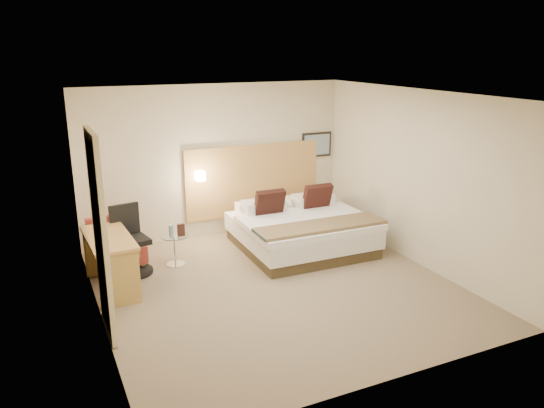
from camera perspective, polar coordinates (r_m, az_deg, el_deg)
name	(u,v)px	position (r m, az deg, el deg)	size (l,w,h in m)	color
floor	(277,287)	(7.68, 0.50, -8.93)	(4.80, 5.00, 0.02)	#796751
ceiling	(277,94)	(6.96, 0.55, 11.73)	(4.80, 5.00, 0.02)	white
wall_back	(216,161)	(9.47, -6.03, 4.60)	(4.80, 0.02, 2.70)	beige
wall_front	(390,260)	(5.17, 12.62, -5.95)	(4.80, 0.02, 2.70)	beige
wall_left	(92,219)	(6.58, -18.80, -1.54)	(0.02, 5.00, 2.70)	beige
wall_right	(418,178)	(8.49, 15.40, 2.70)	(0.02, 5.00, 2.70)	beige
headboard_panel	(254,180)	(9.76, -2.00, 2.63)	(2.60, 0.04, 1.30)	tan
art_frame	(317,145)	(10.23, 4.82, 6.38)	(0.62, 0.03, 0.47)	black
art_canvas	(317,145)	(10.21, 4.87, 6.36)	(0.54, 0.01, 0.39)	gray
lamp_arm	(199,175)	(9.32, -7.85, 3.09)	(0.02, 0.02, 0.12)	silver
lamp_shade	(200,176)	(9.26, -7.74, 3.01)	(0.15, 0.15, 0.15)	#FFEDC6
curtain	(100,235)	(6.39, -17.98, -3.23)	(0.06, 0.90, 2.42)	beige
bottle_a	(171,231)	(8.32, -10.86, -2.85)	(0.05, 0.05, 0.17)	#7E9BC3
bottle_b	(172,229)	(8.38, -10.74, -2.71)	(0.05, 0.05, 0.17)	#8FBBDD
menu_folder	(181,230)	(8.31, -9.75, -2.76)	(0.11, 0.04, 0.19)	#381C17
bed	(301,229)	(8.98, 3.10, -2.75)	(2.13, 2.05, 1.02)	#3F331F
lounge_chair	(116,247)	(8.59, -16.41, -4.49)	(0.83, 0.75, 0.78)	#A6664E
side_table	(175,248)	(8.44, -10.39, -4.73)	(0.44, 0.44, 0.49)	white
desk	(111,247)	(7.70, -16.92, -4.49)	(0.63, 1.29, 0.79)	tan
desk_chair	(130,246)	(8.25, -15.00, -4.39)	(0.68, 0.68, 1.03)	black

